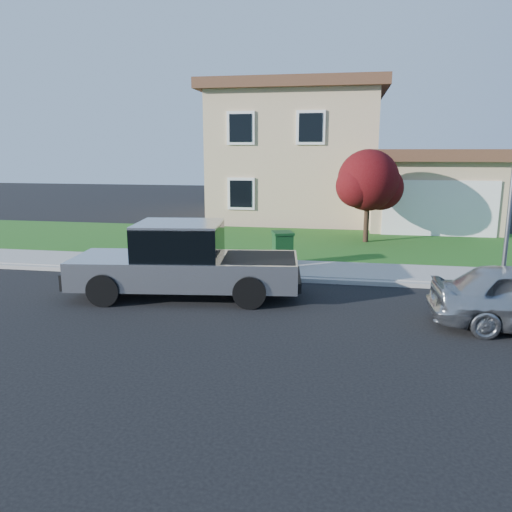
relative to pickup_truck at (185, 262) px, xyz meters
The scene contains 10 objects.
ground 1.80m from the pickup_truck, 39.03° to the right, with size 80.00×80.00×0.00m, color black.
curb 3.04m from the pickup_truck, 40.67° to the left, with size 40.00×0.20×0.12m, color gray.
sidewalk 3.82m from the pickup_truck, 53.56° to the left, with size 40.00×2.00×0.15m, color gray.
lawn 7.87m from the pickup_truck, 73.52° to the left, with size 40.00×7.00×0.10m, color #204A15.
house 15.77m from the pickup_truck, 80.64° to the left, with size 14.00×11.30×6.85m.
pickup_truck is the anchor object (origin of this frame).
woman 1.28m from the pickup_truck, 97.55° to the left, with size 0.66×0.56×1.68m.
ornamental_tree 9.47m from the pickup_truck, 59.50° to the left, with size 2.59×2.34×3.56m.
trash_bin 4.02m from the pickup_truck, 59.82° to the left, with size 0.80×0.86×1.00m.
street_lamp 8.31m from the pickup_truck, 12.15° to the left, with size 0.23×0.60×4.62m.
Camera 1 is at (2.68, -10.62, 3.61)m, focal length 35.00 mm.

